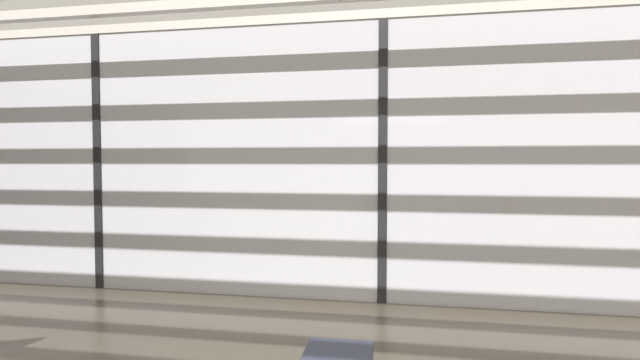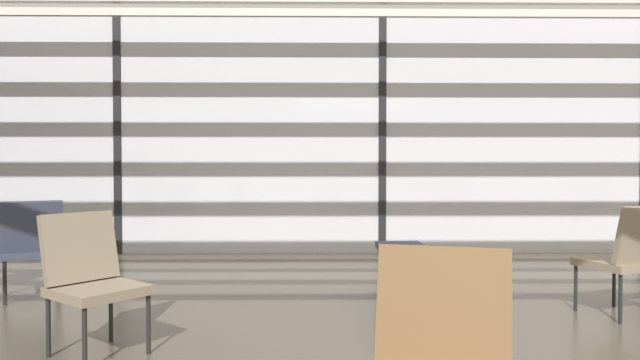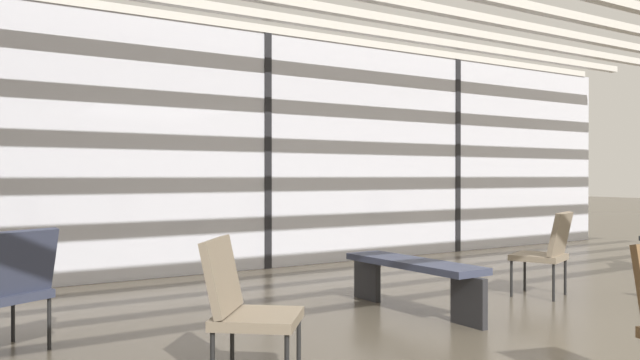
{
  "view_description": "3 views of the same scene",
  "coord_description": "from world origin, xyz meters",
  "px_view_note": "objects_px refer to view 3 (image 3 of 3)",
  "views": [
    {
      "loc": [
        0.23,
        0.01,
        1.58
      ],
      "look_at": [
        -0.8,
        5.69,
        1.35
      ],
      "focal_mm": 26.01,
      "sensor_mm": 36.0,
      "label": 1
    },
    {
      "loc": [
        -0.93,
        -2.53,
        1.16
      ],
      "look_at": [
        -0.82,
        5.39,
        0.98
      ],
      "focal_mm": 32.59,
      "sensor_mm": 36.0,
      "label": 2
    },
    {
      "loc": [
        -3.9,
        -2.26,
        1.24
      ],
      "look_at": [
        -0.48,
        3.11,
        1.19
      ],
      "focal_mm": 35.16,
      "sensor_mm": 36.0,
      "label": 3
    }
  ],
  "objects_px": {
    "parked_airplane": "(176,134)",
    "lounge_chair_0": "(243,302)",
    "lounge_chair_3": "(547,248)",
    "waiting_bench": "(413,272)",
    "lounge_chair_5": "(11,283)"
  },
  "relations": [
    {
      "from": "lounge_chair_0",
      "to": "lounge_chair_3",
      "type": "bearing_deg",
      "value": -38.65
    },
    {
      "from": "lounge_chair_0",
      "to": "lounge_chair_3",
      "type": "relative_size",
      "value": 1.0
    },
    {
      "from": "parked_airplane",
      "to": "lounge_chair_5",
      "type": "relative_size",
      "value": 16.19
    },
    {
      "from": "lounge_chair_5",
      "to": "parked_airplane",
      "type": "bearing_deg",
      "value": -144.93
    },
    {
      "from": "parked_airplane",
      "to": "lounge_chair_0",
      "type": "bearing_deg",
      "value": -107.05
    },
    {
      "from": "parked_airplane",
      "to": "lounge_chair_0",
      "type": "distance_m",
      "value": 8.84
    },
    {
      "from": "parked_airplane",
      "to": "lounge_chair_3",
      "type": "bearing_deg",
      "value": -80.53
    },
    {
      "from": "lounge_chair_0",
      "to": "waiting_bench",
      "type": "relative_size",
      "value": 0.51
    },
    {
      "from": "lounge_chair_0",
      "to": "waiting_bench",
      "type": "distance_m",
      "value": 2.41
    },
    {
      "from": "waiting_bench",
      "to": "lounge_chair_5",
      "type": "bearing_deg",
      "value": 80.44
    },
    {
      "from": "parked_airplane",
      "to": "lounge_chair_0",
      "type": "height_order",
      "value": "parked_airplane"
    },
    {
      "from": "lounge_chair_0",
      "to": "waiting_bench",
      "type": "height_order",
      "value": "lounge_chair_0"
    },
    {
      "from": "lounge_chair_0",
      "to": "lounge_chair_5",
      "type": "relative_size",
      "value": 1.0
    },
    {
      "from": "parked_airplane",
      "to": "lounge_chair_3",
      "type": "xyz_separation_m",
      "value": [
        1.25,
        -7.52,
        -1.56
      ]
    },
    {
      "from": "waiting_bench",
      "to": "lounge_chair_0",
      "type": "bearing_deg",
      "value": 113.12
    }
  ]
}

